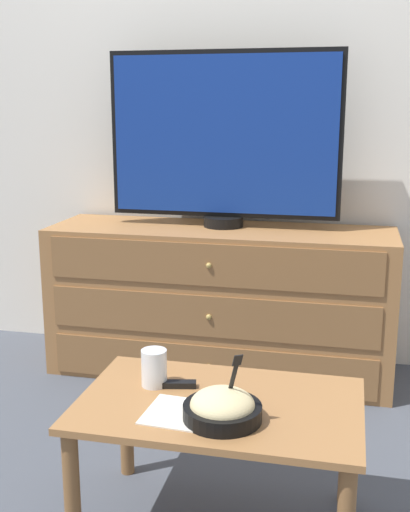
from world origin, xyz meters
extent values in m
plane|color=#474C56|center=(0.00, 0.00, 0.00)|extent=(12.00, 12.00, 0.00)
cube|color=white|center=(0.00, 0.03, 1.30)|extent=(12.00, 0.05, 2.60)
cube|color=#9E6B3D|center=(-0.01, -0.25, 0.33)|extent=(1.51, 0.45, 0.66)
cube|color=brown|center=(-0.01, -0.48, 0.11)|extent=(1.39, 0.01, 0.18)
sphere|color=tan|center=(-0.01, -0.49, 0.11)|extent=(0.02, 0.02, 0.02)
cube|color=brown|center=(-0.01, -0.48, 0.33)|extent=(1.39, 0.01, 0.18)
sphere|color=tan|center=(-0.01, -0.49, 0.33)|extent=(0.02, 0.02, 0.02)
cube|color=brown|center=(-0.01, -0.48, 0.55)|extent=(1.39, 0.01, 0.18)
sphere|color=tan|center=(-0.01, -0.49, 0.55)|extent=(0.02, 0.02, 0.02)
cylinder|color=black|center=(-0.01, -0.20, 0.69)|extent=(0.18, 0.18, 0.05)
cube|color=black|center=(-0.01, -0.20, 1.06)|extent=(1.01, 0.04, 0.71)
cube|color=navy|center=(-0.01, -0.22, 1.06)|extent=(0.97, 0.01, 0.67)
cube|color=#9E6B3D|center=(0.21, -1.36, 0.38)|extent=(0.78, 0.49, 0.02)
cylinder|color=brown|center=(-0.14, -1.57, 0.19)|extent=(0.04, 0.04, 0.37)
cylinder|color=brown|center=(-0.14, -1.15, 0.19)|extent=(0.04, 0.04, 0.37)
cylinder|color=brown|center=(0.57, -1.15, 0.19)|extent=(0.04, 0.04, 0.37)
cylinder|color=black|center=(0.24, -1.46, 0.41)|extent=(0.21, 0.21, 0.04)
ellipsoid|color=beige|center=(0.24, -1.46, 0.44)|extent=(0.17, 0.17, 0.08)
cube|color=black|center=(0.26, -1.45, 0.49)|extent=(0.05, 0.07, 0.15)
cube|color=black|center=(0.28, -1.48, 0.57)|extent=(0.03, 0.03, 0.03)
cylinder|color=beige|center=(0.01, -1.30, 0.43)|extent=(0.07, 0.07, 0.07)
cylinder|color=white|center=(0.01, -1.30, 0.45)|extent=(0.07, 0.07, 0.11)
cube|color=silver|center=(0.12, -1.46, 0.40)|extent=(0.19, 0.19, 0.00)
cube|color=black|center=(0.06, -1.30, 0.40)|extent=(0.15, 0.06, 0.02)
camera|label=1|loc=(0.54, -2.96, 1.19)|focal=45.00mm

